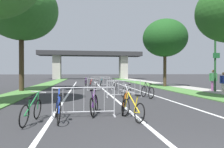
% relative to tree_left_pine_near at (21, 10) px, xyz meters
% --- Properties ---
extents(grass_verge_left, '(2.12, 53.09, 0.05)m').
position_rel_tree_left_pine_near_xyz_m(grass_verge_left, '(0.48, 6.75, -6.67)').
color(grass_verge_left, '#477A38').
rests_on(grass_verge_left, ground).
extents(grass_verge_right, '(2.12, 53.09, 0.05)m').
position_rel_tree_left_pine_near_xyz_m(grass_verge_right, '(13.20, 6.75, -6.67)').
color(grass_verge_right, '#477A38').
rests_on(grass_verge_right, ground).
extents(sidewalk_path_right, '(1.94, 53.09, 0.08)m').
position_rel_tree_left_pine_near_xyz_m(sidewalk_path_right, '(15.23, 6.75, -6.65)').
color(sidewalk_path_right, '#9E9B93').
rests_on(sidewalk_path_right, ground).
extents(lane_stripe_center, '(0.14, 30.71, 0.01)m').
position_rel_tree_left_pine_near_xyz_m(lane_stripe_center, '(6.84, 0.39, -6.69)').
color(lane_stripe_center, silver).
rests_on(lane_stripe_center, ground).
extents(lane_stripe_right_lane, '(0.14, 30.71, 0.01)m').
position_rel_tree_left_pine_near_xyz_m(lane_stripe_right_lane, '(9.75, 0.39, -6.69)').
color(lane_stripe_right_lane, silver).
rests_on(lane_stripe_right_lane, ground).
extents(lane_stripe_left_lane, '(0.14, 30.71, 0.01)m').
position_rel_tree_left_pine_near_xyz_m(lane_stripe_left_lane, '(3.92, 0.39, -6.69)').
color(lane_stripe_left_lane, silver).
rests_on(lane_stripe_left_lane, ground).
extents(overpass_bridge, '(23.52, 4.10, 6.32)m').
position_rel_tree_left_pine_near_xyz_m(overpass_bridge, '(6.84, 28.90, -1.87)').
color(overpass_bridge, '#2D2D30').
rests_on(overpass_bridge, ground).
extents(tree_left_pine_near, '(5.90, 5.90, 9.21)m').
position_rel_tree_left_pine_near_xyz_m(tree_left_pine_near, '(0.00, 0.00, 0.00)').
color(tree_left_pine_near, '#3D2D1E').
rests_on(tree_left_pine_near, ground).
extents(tree_right_oak_mid, '(4.73, 4.73, 7.25)m').
position_rel_tree_left_pine_near_xyz_m(tree_right_oak_mid, '(13.70, 3.08, -1.46)').
color(tree_right_oak_mid, '#3D2D1E').
rests_on(tree_right_oak_mid, ground).
extents(lamppost_with_sign, '(0.56, 0.32, 5.47)m').
position_rel_tree_left_pine_near_xyz_m(lamppost_with_sign, '(15.10, -3.17, -3.45)').
color(lamppost_with_sign, '#1E4C23').
rests_on(lamppost_with_sign, ground).
extents(crowd_barrier_nearest, '(2.22, 0.49, 1.05)m').
position_rel_tree_left_pine_near_xyz_m(crowd_barrier_nearest, '(5.01, -10.12, -6.17)').
color(crowd_barrier_nearest, '#ADADB2').
rests_on(crowd_barrier_nearest, ground).
extents(crowd_barrier_second, '(2.23, 0.55, 1.05)m').
position_rel_tree_left_pine_near_xyz_m(crowd_barrier_second, '(7.53, -4.94, -6.17)').
color(crowd_barrier_second, '#ADADB2').
rests_on(crowd_barrier_second, ground).
extents(crowd_barrier_third, '(2.21, 0.44, 1.05)m').
position_rel_tree_left_pine_near_xyz_m(crowd_barrier_third, '(6.44, 0.25, -6.17)').
color(crowd_barrier_third, '#ADADB2').
rests_on(crowd_barrier_third, ground).
extents(crowd_barrier_fourth, '(2.22, 0.50, 1.05)m').
position_rel_tree_left_pine_near_xyz_m(crowd_barrier_fourth, '(6.97, 5.43, -6.17)').
color(crowd_barrier_fourth, '#ADADB2').
rests_on(crowd_barrier_fourth, ground).
extents(bicycle_purple_0, '(0.50, 1.63, 0.95)m').
position_rel_tree_left_pine_near_xyz_m(bicycle_purple_0, '(5.39, -9.74, -6.31)').
color(bicycle_purple_0, black).
rests_on(bicycle_purple_0, ground).
extents(bicycle_silver_1, '(0.49, 1.76, 0.99)m').
position_rel_tree_left_pine_near_xyz_m(bicycle_silver_1, '(6.08, -0.33, -6.31)').
color(bicycle_silver_1, black).
rests_on(bicycle_silver_1, ground).
extents(bicycle_orange_2, '(0.54, 1.63, 0.95)m').
position_rel_tree_left_pine_near_xyz_m(bicycle_orange_2, '(6.54, -9.62, -6.34)').
color(bicycle_orange_2, black).
rests_on(bicycle_orange_2, ground).
extents(bicycle_blue_3, '(0.45, 1.72, 1.04)m').
position_rel_tree_left_pine_near_xyz_m(bicycle_blue_3, '(4.18, -10.59, -6.30)').
color(bicycle_blue_3, black).
rests_on(bicycle_blue_3, ground).
extents(bicycle_red_4, '(0.60, 1.60, 0.86)m').
position_rel_tree_left_pine_near_xyz_m(bicycle_red_4, '(5.85, 4.86, -6.34)').
color(bicycle_red_4, black).
rests_on(bicycle_red_4, ground).
extents(bicycle_green_5, '(0.52, 1.73, 0.95)m').
position_rel_tree_left_pine_near_xyz_m(bicycle_green_5, '(3.40, -10.70, -6.32)').
color(bicycle_green_5, black).
rests_on(bicycle_green_5, ground).
extents(bicycle_black_6, '(0.50, 1.70, 1.00)m').
position_rel_tree_left_pine_near_xyz_m(bicycle_black_6, '(8.88, -5.49, -6.31)').
color(bicycle_black_6, black).
rests_on(bicycle_black_6, ground).
extents(bicycle_teal_7, '(0.68, 1.76, 1.02)m').
position_rel_tree_left_pine_near_xyz_m(bicycle_teal_7, '(6.97, 4.84, -6.30)').
color(bicycle_teal_7, black).
rests_on(bicycle_teal_7, ground).
extents(bicycle_yellow_8, '(0.52, 1.65, 0.90)m').
position_rel_tree_left_pine_near_xyz_m(bicycle_yellow_8, '(6.60, -10.71, -6.33)').
color(bicycle_yellow_8, black).
rests_on(bicycle_yellow_8, ground).
extents(bicycle_white_9, '(0.56, 1.69, 0.95)m').
position_rel_tree_left_pine_near_xyz_m(bicycle_white_9, '(7.78, 0.72, -6.31)').
color(bicycle_white_9, black).
rests_on(bicycle_white_9, ground).
extents(bicycle_purple_10, '(0.52, 1.70, 0.99)m').
position_rel_tree_left_pine_near_xyz_m(bicycle_purple_10, '(5.34, 5.88, -6.32)').
color(bicycle_purple_10, black).
rests_on(bicycle_purple_10, ground).
extents(bicycle_silver_11, '(0.47, 1.61, 0.88)m').
position_rel_tree_left_pine_near_xyz_m(bicycle_silver_11, '(7.55, -5.52, -6.34)').
color(bicycle_silver_11, black).
rests_on(bicycle_silver_11, ground).
extents(pedestrian_in_red_jacket, '(0.57, 0.32, 1.57)m').
position_rel_tree_left_pine_near_xyz_m(pedestrian_in_red_jacket, '(14.94, -4.29, -5.74)').
color(pedestrian_in_red_jacket, beige).
rests_on(pedestrian_in_red_jacket, ground).
extents(pedestrian_strolling, '(0.63, 0.36, 1.77)m').
position_rel_tree_left_pine_near_xyz_m(pedestrian_strolling, '(15.34, -2.61, -5.61)').
color(pedestrian_strolling, '#994C8C').
rests_on(pedestrian_strolling, ground).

